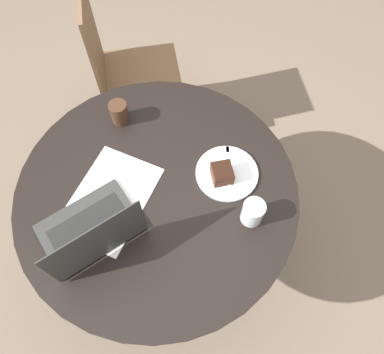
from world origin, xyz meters
TOP-DOWN VIEW (x-y plane):
  - ground_plane at (0.00, 0.00)m, footprint 12.00×12.00m
  - dining_table at (0.00, 0.00)m, footprint 1.06×1.06m
  - chair at (0.69, 0.51)m, footprint 0.58×0.58m
  - paper_document at (-0.09, 0.15)m, footprint 0.39×0.28m
  - plate at (0.16, -0.22)m, footprint 0.24×0.24m
  - cake_slice at (0.13, -0.21)m, footprint 0.11×0.11m
  - fork at (0.21, -0.21)m, footprint 0.17×0.08m
  - coffee_glass at (0.24, 0.27)m, footprint 0.07×0.07m
  - water_glass at (0.02, -0.36)m, footprint 0.08×0.08m
  - laptop at (-0.24, 0.13)m, footprint 0.41×0.38m

SIDE VIEW (x-z plane):
  - ground_plane at x=0.00m, z-range 0.00..0.00m
  - chair at x=0.69m, z-range 0.01..0.98m
  - dining_table at x=0.00m, z-range 0.20..0.95m
  - paper_document at x=-0.09m, z-range 0.74..0.75m
  - plate at x=0.16m, z-range 0.74..0.76m
  - fork at x=0.21m, z-range 0.76..0.76m
  - cake_slice at x=0.13m, z-range 0.76..0.82m
  - laptop at x=-0.24m, z-range 0.67..0.91m
  - coffee_glass at x=0.24m, z-range 0.74..0.84m
  - water_glass at x=0.02m, z-range 0.74..0.85m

